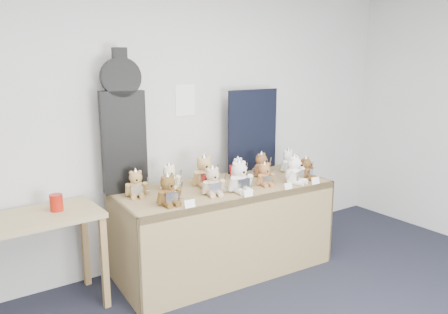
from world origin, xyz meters
TOP-DOWN VIEW (x-y plane):
  - room_shell at (0.34, 2.49)m, footprint 6.00×6.00m
  - display_table at (0.44, 1.90)m, footprint 2.01×0.93m
  - side_table at (-1.16, 2.17)m, footprint 0.98×0.56m
  - guitar_case at (-0.36, 2.32)m, footprint 0.38×0.16m
  - navy_board at (1.04, 2.32)m, footprint 0.63×0.04m
  - red_cup at (-0.98, 2.19)m, footprint 0.10×0.10m
  - teddy_front_far_left at (-0.22, 1.78)m, footprint 0.23×0.18m
  - teddy_front_left at (0.21, 1.81)m, footprint 0.23×0.21m
  - teddy_front_centre at (0.45, 1.75)m, footprint 0.26×0.21m
  - teddy_front_right at (0.77, 1.79)m, footprint 0.19×0.17m
  - teddy_front_far_right at (1.04, 1.68)m, footprint 0.25×0.23m
  - teddy_front_end at (1.23, 1.72)m, footprint 0.21×0.20m
  - teddy_back_left at (-0.02, 2.15)m, footprint 0.21×0.18m
  - teddy_back_centre_left at (0.30, 2.09)m, footprint 0.26×0.23m
  - teddy_back_centre_right at (0.70, 2.11)m, footprint 0.20×0.17m
  - teddy_back_right at (0.95, 2.06)m, footprint 0.22×0.20m
  - teddy_back_end at (1.29, 2.04)m, footprint 0.21×0.17m
  - teddy_back_far_left at (-0.35, 2.13)m, footprint 0.21×0.19m
  - entry_card_a at (-0.12, 1.61)m, footprint 0.09×0.02m
  - entry_card_b at (0.43, 1.58)m, footprint 0.09×0.02m
  - entry_card_c at (0.86, 1.56)m, footprint 0.08×0.02m
  - entry_card_d at (1.18, 1.54)m, footprint 0.09×0.02m

SIDE VIEW (x-z plane):
  - display_table at x=0.44m, z-range 0.24..1.06m
  - side_table at x=-1.16m, z-range 0.27..1.07m
  - entry_card_c at x=0.86m, z-range 0.82..0.88m
  - entry_card_b at x=0.43m, z-range 0.82..0.88m
  - entry_card_a at x=-0.12m, z-range 0.82..0.88m
  - entry_card_d at x=1.18m, z-range 0.82..0.89m
  - red_cup at x=-0.98m, z-range 0.80..0.93m
  - teddy_back_centre_right at x=0.70m, z-range 0.79..1.03m
  - teddy_front_right at x=0.77m, z-range 0.80..1.03m
  - teddy_front_end at x=1.23m, z-range 0.79..1.04m
  - teddy_back_far_left at x=-0.35m, z-range 0.79..1.05m
  - teddy_back_left at x=-0.02m, z-range 0.79..1.05m
  - teddy_back_end at x=1.29m, z-range 0.79..1.06m
  - teddy_back_right at x=0.95m, z-range 0.79..1.06m
  - teddy_front_left at x=0.21m, z-range 0.79..1.07m
  - teddy_front_far_left at x=-0.22m, z-range 0.79..1.07m
  - teddy_front_far_right at x=1.04m, z-range 0.79..1.09m
  - teddy_front_centre at x=0.45m, z-range 0.79..1.10m
  - teddy_back_centre_left at x=0.30m, z-range 0.79..1.10m
  - navy_board at x=1.04m, z-range 0.82..1.66m
  - guitar_case at x=-0.36m, z-range 0.81..2.03m
  - room_shell at x=0.34m, z-range -1.43..4.57m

